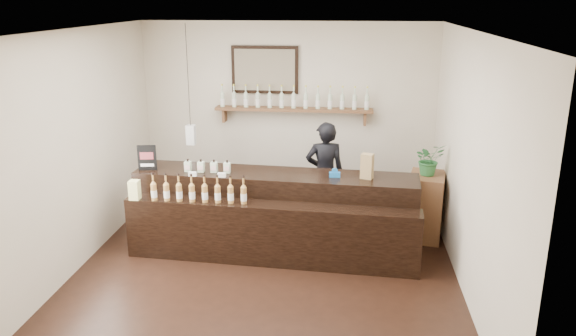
{
  "coord_description": "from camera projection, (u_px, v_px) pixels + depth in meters",
  "views": [
    {
      "loc": [
        0.92,
        -6.01,
        3.15
      ],
      "look_at": [
        0.19,
        0.7,
        1.08
      ],
      "focal_mm": 35.0,
      "sensor_mm": 36.0,
      "label": 1
    }
  ],
  "objects": [
    {
      "name": "counter",
      "position": [
        273.0,
        216.0,
        7.12
      ],
      "size": [
        3.63,
        1.18,
        1.17
      ],
      "color": "black",
      "rests_on": "ground"
    },
    {
      "name": "shopkeeper",
      "position": [
        325.0,
        167.0,
        7.89
      ],
      "size": [
        0.68,
        0.5,
        1.69
      ],
      "primitive_type": "imported",
      "rotation": [
        0.0,
        0.0,
        3.31
      ],
      "color": "black",
      "rests_on": "ground"
    },
    {
      "name": "potted_plant",
      "position": [
        429.0,
        159.0,
        7.35
      ],
      "size": [
        0.49,
        0.46,
        0.43
      ],
      "primitive_type": "imported",
      "rotation": [
        0.0,
        0.0,
        0.44
      ],
      "color": "#296731",
      "rests_on": "side_cabinet"
    },
    {
      "name": "paper_bag",
      "position": [
        367.0,
        166.0,
        6.84
      ],
      "size": [
        0.17,
        0.15,
        0.31
      ],
      "color": "#9C794B",
      "rests_on": "counter"
    },
    {
      "name": "ground",
      "position": [
        266.0,
        270.0,
        6.73
      ],
      "size": [
        5.0,
        5.0,
        0.0
      ],
      "primitive_type": "plane",
      "color": "black",
      "rests_on": "ground"
    },
    {
      "name": "back_wall_decor",
      "position": [
        278.0,
        92.0,
        8.48
      ],
      "size": [
        2.66,
        0.96,
        1.69
      ],
      "color": "brown",
      "rests_on": "ground"
    },
    {
      "name": "tape_dispenser",
      "position": [
        335.0,
        174.0,
        6.93
      ],
      "size": [
        0.14,
        0.06,
        0.11
      ],
      "color": "#1969B2",
      "rests_on": "counter"
    },
    {
      "name": "promo_sign",
      "position": [
        147.0,
        158.0,
        7.17
      ],
      "size": [
        0.24,
        0.05,
        0.33
      ],
      "color": "black",
      "rests_on": "counter"
    },
    {
      "name": "side_cabinet",
      "position": [
        425.0,
        206.0,
        7.54
      ],
      "size": [
        0.55,
        0.68,
        0.89
      ],
      "color": "brown",
      "rests_on": "ground"
    },
    {
      "name": "room_shell",
      "position": [
        264.0,
        132.0,
        6.23
      ],
      "size": [
        5.0,
        5.0,
        5.0
      ],
      "color": "beige",
      "rests_on": "ground"
    }
  ]
}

